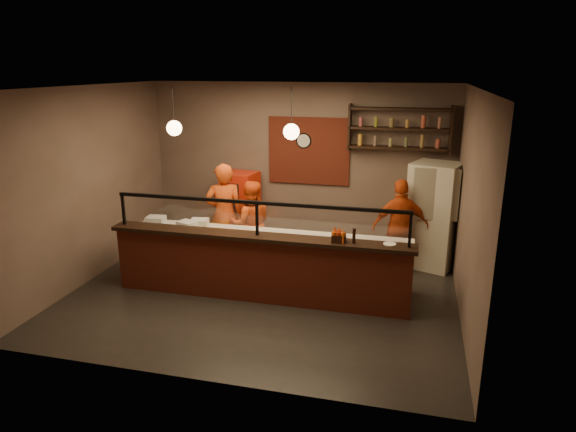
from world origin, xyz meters
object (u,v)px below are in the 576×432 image
(cook_mid, at_px, (251,224))
(red_cooler, at_px, (241,208))
(cook_left, at_px, (224,215))
(condiment_caddy, at_px, (339,238))
(pepper_mill, at_px, (354,236))
(cook_right, at_px, (400,227))
(wall_clock, at_px, (304,141))
(pizza_dough, at_px, (244,234))
(fridge, at_px, (433,216))

(cook_mid, distance_m, red_cooler, 1.25)
(cook_left, relative_size, condiment_caddy, 9.10)
(red_cooler, distance_m, pepper_mill, 3.59)
(cook_left, height_order, cook_right, cook_left)
(cook_right, bearing_deg, cook_left, -9.64)
(wall_clock, xyz_separation_m, pepper_mill, (1.35, -2.78, -0.93))
(red_cooler, bearing_deg, wall_clock, 23.74)
(cook_right, xyz_separation_m, condiment_caddy, (-0.82, -1.68, 0.28))
(cook_left, height_order, pepper_mill, cook_left)
(cook_mid, bearing_deg, pepper_mill, 124.34)
(wall_clock, xyz_separation_m, pizza_dough, (-0.46, -2.31, -1.19))
(fridge, relative_size, pizza_dough, 3.79)
(cook_right, height_order, red_cooler, cook_right)
(cook_mid, relative_size, fridge, 0.83)
(wall_clock, bearing_deg, cook_right, -29.28)
(wall_clock, distance_m, red_cooler, 1.85)
(wall_clock, bearing_deg, cook_left, -128.12)
(condiment_caddy, xyz_separation_m, pepper_mill, (0.22, -0.01, 0.05))
(cook_left, relative_size, fridge, 0.99)
(pepper_mill, bearing_deg, fridge, 61.76)
(wall_clock, bearing_deg, condiment_caddy, -67.82)
(fridge, bearing_deg, cook_right, -121.41)
(cook_right, relative_size, pepper_mill, 7.60)
(cook_mid, bearing_deg, cook_left, -18.26)
(cook_left, bearing_deg, pizza_dough, 105.85)
(cook_mid, distance_m, cook_right, 2.62)
(wall_clock, relative_size, fridge, 0.16)
(cook_mid, bearing_deg, condiment_caddy, 121.34)
(condiment_caddy, bearing_deg, cook_left, 149.50)
(red_cooler, distance_m, pizza_dough, 2.15)
(fridge, bearing_deg, pizza_dough, -131.47)
(cook_mid, bearing_deg, cook_right, 165.85)
(condiment_caddy, distance_m, pepper_mill, 0.22)
(pizza_dough, height_order, condiment_caddy, condiment_caddy)
(pepper_mill, bearing_deg, cook_left, 151.62)
(wall_clock, distance_m, condiment_caddy, 3.15)
(cook_left, distance_m, pizza_dough, 1.10)
(wall_clock, distance_m, cook_left, 2.17)
(wall_clock, height_order, fridge, wall_clock)
(cook_mid, height_order, pizza_dough, cook_mid)
(fridge, bearing_deg, cook_mid, -147.08)
(condiment_caddy, bearing_deg, red_cooler, 133.57)
(condiment_caddy, bearing_deg, cook_mid, 142.60)
(cook_left, relative_size, cook_right, 1.12)
(wall_clock, height_order, cook_left, wall_clock)
(cook_mid, bearing_deg, red_cooler, -84.07)
(cook_mid, distance_m, fridge, 3.24)
(fridge, relative_size, condiment_caddy, 9.23)
(cook_left, xyz_separation_m, red_cooler, (-0.08, 1.13, -0.20))
(cook_mid, height_order, condiment_caddy, cook_mid)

